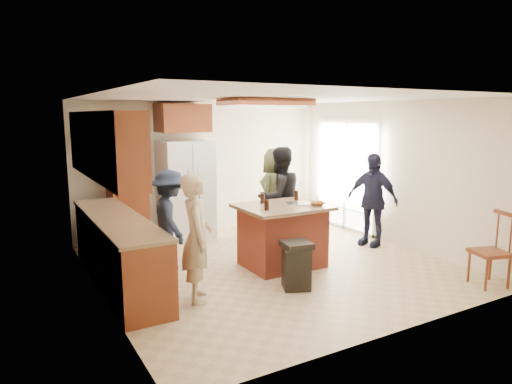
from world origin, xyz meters
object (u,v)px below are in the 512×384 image
person_behind_left (280,198)px  person_front_left (197,238)px  spindle_chair (491,252)px  trash_bin (296,265)px  person_counter (170,219)px  kitchen_island (282,235)px  refrigerator (186,190)px  person_behind_right (275,193)px  person_side_right (372,199)px

person_behind_left → person_front_left: bearing=29.8°
spindle_chair → trash_bin: bearing=152.5°
person_counter → kitchen_island: person_counter is taller
refrigerator → kitchen_island: refrigerator is taller
person_front_left → refrigerator: refrigerator is taller
refrigerator → spindle_chair: refrigerator is taller
person_behind_right → person_side_right: (1.16, -1.30, -0.02)m
person_behind_left → kitchen_island: 1.05m
person_counter → spindle_chair: 4.47m
refrigerator → trash_bin: refrigerator is taller
trash_bin → person_counter: bearing=124.8°
person_side_right → person_behind_right: bearing=-155.2°
person_front_left → kitchen_island: 1.73m
kitchen_island → spindle_chair: size_ratio=1.29×
person_behind_left → refrigerator: (-1.15, 1.37, 0.03)m
person_front_left → spindle_chair: bearing=-93.9°
person_front_left → refrigerator: bearing=0.0°
person_behind_left → spindle_chair: person_behind_left is taller
person_behind_right → trash_bin: size_ratio=2.64×
person_side_right → person_counter: (-3.44, 0.60, -0.07)m
person_behind_right → trash_bin: 2.65m
kitchen_island → person_behind_right: bearing=61.6°
person_front_left → spindle_chair: size_ratio=1.58×
person_behind_right → spindle_chair: size_ratio=1.67×
person_side_right → spindle_chair: size_ratio=1.63×
trash_bin → spindle_chair: bearing=-27.5°
spindle_chair → person_counter: bearing=140.5°
person_behind_right → kitchen_island: 1.72m
person_counter → kitchen_island: bearing=-113.3°
person_side_right → spindle_chair: person_side_right is taller
kitchen_island → trash_bin: bearing=-111.6°
person_behind_right → person_counter: person_behind_right is taller
person_counter → person_front_left: bearing=179.0°
person_behind_right → refrigerator: size_ratio=0.92×
trash_bin → spindle_chair: spindle_chair is taller
person_behind_left → person_behind_right: person_behind_left is taller
person_behind_left → person_side_right: bearing=151.7°
person_side_right → trash_bin: person_side_right is taller
person_behind_right → refrigerator: refrigerator is taller
person_side_right → person_behind_left: bearing=-131.2°
trash_bin → refrigerator: bearing=96.1°
refrigerator → trash_bin: (0.33, -3.07, -0.58)m
person_front_left → person_behind_left: person_behind_left is taller
kitchen_island → trash_bin: 0.94m
refrigerator → kitchen_island: 2.35m
person_behind_left → person_counter: size_ratio=1.18×
person_behind_left → refrigerator: bearing=-54.0°
person_behind_left → kitchen_island: (-0.49, -0.84, -0.39)m
person_counter → refrigerator: refrigerator is taller
person_front_left → person_behind_left: bearing=-37.4°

